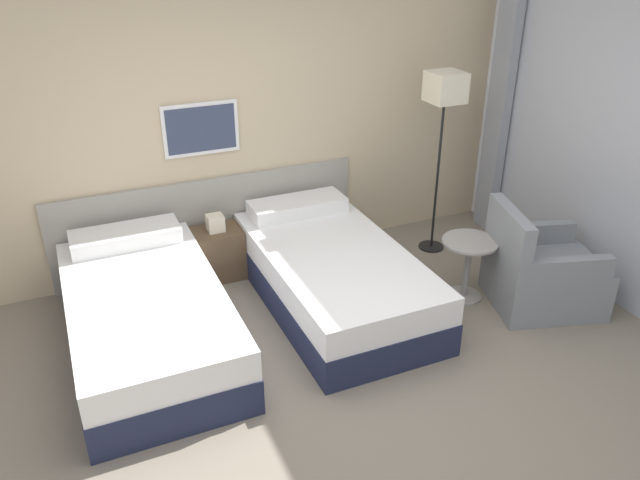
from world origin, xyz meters
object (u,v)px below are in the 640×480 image
nightstand (218,252)px  side_table (468,258)px  bed_near_door (147,316)px  armchair (541,275)px  floor_lamp (445,98)px  bed_near_window (333,275)px

nightstand → side_table: (1.80, -1.17, 0.13)m
bed_near_door → side_table: bed_near_door is taller
bed_near_door → armchair: armchair is taller
bed_near_door → floor_lamp: 3.07m
bed_near_window → armchair: bearing=-24.9°
bed_near_door → floor_lamp: (2.78, 0.49, 1.21)m
bed_near_door → side_table: (2.55, -0.38, 0.12)m
armchair → side_table: bearing=72.6°
floor_lamp → side_table: bearing=-105.2°
nightstand → floor_lamp: 2.40m
floor_lamp → armchair: bearing=-78.3°
bed_near_door → nightstand: 1.09m
bed_near_door → side_table: 2.58m
bed_near_window → nightstand: bearing=133.4°
bed_near_window → floor_lamp: bearing=20.8°
nightstand → floor_lamp: (2.03, -0.30, 1.23)m
bed_near_window → armchair: armchair is taller
nightstand → bed_near_window: bearing=-46.6°
bed_near_door → nightstand: bed_near_door is taller
floor_lamp → bed_near_window: bearing=-159.2°
bed_near_door → floor_lamp: size_ratio=1.21×
floor_lamp → bed_near_door: bearing=-170.1°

